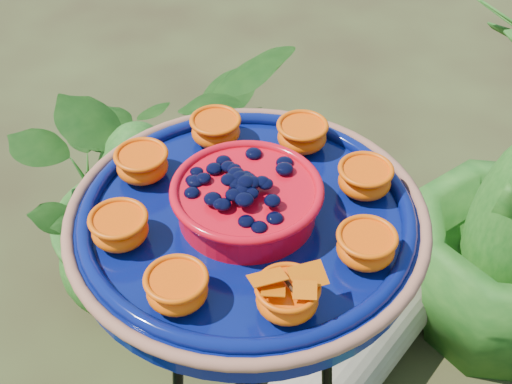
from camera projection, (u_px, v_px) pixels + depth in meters
feeder_dish at (247, 216)px, 1.02m from camera, size 0.53×0.53×0.12m
driftwood_log at (348, 356)px, 1.94m from camera, size 0.62×0.67×0.23m
shrub_back_left at (143, 189)px, 1.99m from camera, size 1.00×1.01×0.85m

